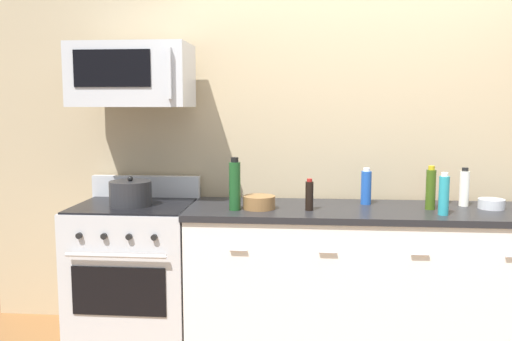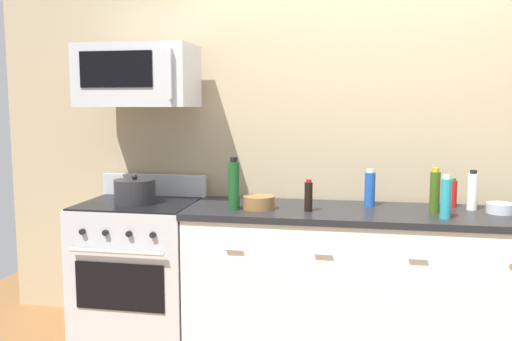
# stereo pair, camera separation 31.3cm
# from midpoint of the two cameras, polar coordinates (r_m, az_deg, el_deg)

# --- Properties ---
(back_wall) EXTENTS (5.34, 0.10, 2.70)m
(back_wall) POSITION_cam_midpoint_polar(r_m,az_deg,el_deg) (3.72, 8.94, 3.68)
(back_wall) COLOR tan
(back_wall) RESTS_ON ground_plane
(counter_unit) EXTENTS (2.25, 0.66, 0.92)m
(counter_unit) POSITION_cam_midpoint_polar(r_m,az_deg,el_deg) (3.48, 9.13, -11.51)
(counter_unit) COLOR silver
(counter_unit) RESTS_ON ground_plane
(range_oven) EXTENTS (0.76, 0.69, 1.07)m
(range_oven) POSITION_cam_midpoint_polar(r_m,az_deg,el_deg) (3.69, -15.25, -10.46)
(range_oven) COLOR #B7BABF
(range_oven) RESTS_ON ground_plane
(microwave) EXTENTS (0.74, 0.44, 0.40)m
(microwave) POSITION_cam_midpoint_polar(r_m,az_deg,el_deg) (3.57, -15.67, 9.81)
(microwave) COLOR #B7BABF
(bottle_wine_green) EXTENTS (0.07, 0.07, 0.33)m
(bottle_wine_green) POSITION_cam_midpoint_polar(r_m,az_deg,el_deg) (3.25, -5.06, -1.59)
(bottle_wine_green) COLOR #19471E
(bottle_wine_green) RESTS_ON countertop_slab
(bottle_hot_sauce_red) EXTENTS (0.05, 0.05, 0.19)m
(bottle_hot_sauce_red) POSITION_cam_midpoint_polar(r_m,az_deg,el_deg) (3.63, 17.32, -2.07)
(bottle_hot_sauce_red) COLOR #B21914
(bottle_hot_sauce_red) RESTS_ON countertop_slab
(bottle_dish_soap) EXTENTS (0.06, 0.06, 0.25)m
(bottle_dish_soap) POSITION_cam_midpoint_polar(r_m,az_deg,el_deg) (3.24, 16.95, -2.53)
(bottle_dish_soap) COLOR teal
(bottle_dish_soap) RESTS_ON countertop_slab
(bottle_olive_oil) EXTENTS (0.06, 0.06, 0.27)m
(bottle_olive_oil) POSITION_cam_midpoint_polar(r_m,az_deg,el_deg) (3.39, 15.76, -1.92)
(bottle_olive_oil) COLOR #385114
(bottle_olive_oil) RESTS_ON countertop_slab
(bottle_soy_sauce_dark) EXTENTS (0.05, 0.05, 0.20)m
(bottle_soy_sauce_dark) POSITION_cam_midpoint_polar(r_m,az_deg,el_deg) (3.24, 3.01, -2.70)
(bottle_soy_sauce_dark) COLOR black
(bottle_soy_sauce_dark) RESTS_ON countertop_slab
(bottle_soda_blue) EXTENTS (0.07, 0.07, 0.24)m
(bottle_soda_blue) POSITION_cam_midpoint_polar(r_m,az_deg,el_deg) (3.49, 9.24, -1.78)
(bottle_soda_blue) COLOR #1E4CA5
(bottle_soda_blue) RESTS_ON countertop_slab
(bottle_vinegar_white) EXTENTS (0.06, 0.06, 0.25)m
(bottle_vinegar_white) POSITION_cam_midpoint_polar(r_m,az_deg,el_deg) (3.57, 19.16, -1.79)
(bottle_vinegar_white) COLOR silver
(bottle_vinegar_white) RESTS_ON countertop_slab
(bowl_wooden_salad) EXTENTS (0.20, 0.20, 0.08)m
(bowl_wooden_salad) POSITION_cam_midpoint_polar(r_m,az_deg,el_deg) (3.30, -2.39, -3.42)
(bowl_wooden_salad) COLOR brown
(bowl_wooden_salad) RESTS_ON countertop_slab
(bowl_steel_prep) EXTENTS (0.16, 0.16, 0.06)m
(bowl_steel_prep) POSITION_cam_midpoint_polar(r_m,az_deg,el_deg) (3.55, 21.68, -3.34)
(bowl_steel_prep) COLOR #B2B5BA
(bowl_steel_prep) RESTS_ON countertop_slab
(stockpot) EXTENTS (0.27, 0.27, 0.19)m
(stockpot) POSITION_cam_midpoint_polar(r_m,az_deg,el_deg) (3.52, -15.83, -2.39)
(stockpot) COLOR #262628
(stockpot) RESTS_ON range_oven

